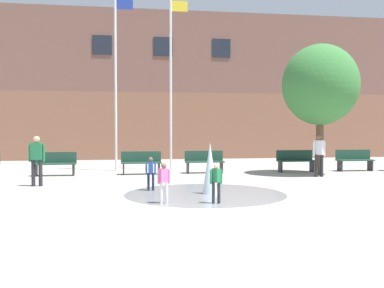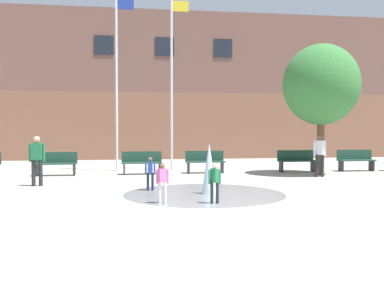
{
  "view_description": "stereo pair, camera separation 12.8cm",
  "coord_description": "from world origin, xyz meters",
  "px_view_note": "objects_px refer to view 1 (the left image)",
  "views": [
    {
      "loc": [
        -2.36,
        -8.84,
        1.84
      ],
      "look_at": [
        -0.03,
        6.25,
        1.3
      ],
      "focal_mm": 42.0,
      "sensor_mm": 36.0,
      "label": 1
    },
    {
      "loc": [
        -2.24,
        -8.86,
        1.84
      ],
      "look_at": [
        -0.03,
        6.25,
        1.3
      ],
      "focal_mm": 42.0,
      "sensor_mm": 36.0,
      "label": 2
    }
  ],
  "objects_px": {
    "park_bench_under_right_flagpole": "(204,161)",
    "street_tree_near_building": "(320,85)",
    "park_bench_near_trashcan": "(296,160)",
    "child_in_fountain": "(151,171)",
    "park_bench_far_right": "(354,160)",
    "adult_in_red": "(37,157)",
    "child_with_pink_shirt": "(164,180)",
    "flagpole_left": "(116,75)",
    "flagpole_right": "(171,76)",
    "park_bench_left_of_flagpoles": "(55,163)",
    "park_bench_center": "(141,162)",
    "child_running": "(216,180)",
    "adult_watching": "(319,152)"
  },
  "relations": [
    {
      "from": "park_bench_under_right_flagpole",
      "to": "street_tree_near_building",
      "type": "xyz_separation_m",
      "value": [
        4.42,
        -1.29,
        3.07
      ]
    },
    {
      "from": "park_bench_near_trashcan",
      "to": "child_in_fountain",
      "type": "height_order",
      "value": "child_in_fountain"
    },
    {
      "from": "park_bench_far_right",
      "to": "adult_in_red",
      "type": "bearing_deg",
      "value": -165.46
    },
    {
      "from": "child_with_pink_shirt",
      "to": "flagpole_left",
      "type": "relative_size",
      "value": 0.13
    },
    {
      "from": "flagpole_left",
      "to": "adult_in_red",
      "type": "bearing_deg",
      "value": -116.66
    },
    {
      "from": "flagpole_right",
      "to": "park_bench_left_of_flagpoles",
      "type": "bearing_deg",
      "value": -160.54
    },
    {
      "from": "park_bench_center",
      "to": "park_bench_under_right_flagpole",
      "type": "xyz_separation_m",
      "value": [
        2.59,
        0.15,
        0.0
      ]
    },
    {
      "from": "park_bench_under_right_flagpole",
      "to": "child_running",
      "type": "relative_size",
      "value": 1.62
    },
    {
      "from": "park_bench_left_of_flagpoles",
      "to": "adult_in_red",
      "type": "height_order",
      "value": "adult_in_red"
    },
    {
      "from": "child_with_pink_shirt",
      "to": "adult_in_red",
      "type": "bearing_deg",
      "value": -72.66
    },
    {
      "from": "park_bench_under_right_flagpole",
      "to": "park_bench_far_right",
      "type": "distance_m",
      "value": 6.56
    },
    {
      "from": "child_in_fountain",
      "to": "adult_watching",
      "type": "bearing_deg",
      "value": -57.89
    },
    {
      "from": "park_bench_far_right",
      "to": "flagpole_left",
      "type": "relative_size",
      "value": 0.21
    },
    {
      "from": "park_bench_center",
      "to": "flagpole_right",
      "type": "distance_m",
      "value": 4.25
    },
    {
      "from": "child_in_fountain",
      "to": "child_running",
      "type": "height_order",
      "value": "same"
    },
    {
      "from": "adult_in_red",
      "to": "flagpole_left",
      "type": "bearing_deg",
      "value": -105.93
    },
    {
      "from": "child_with_pink_shirt",
      "to": "child_in_fountain",
      "type": "bearing_deg",
      "value": -111.93
    },
    {
      "from": "park_bench_far_right",
      "to": "child_running",
      "type": "bearing_deg",
      "value": -136.11
    },
    {
      "from": "park_bench_left_of_flagpoles",
      "to": "park_bench_under_right_flagpole",
      "type": "distance_m",
      "value": 5.91
    },
    {
      "from": "child_in_fountain",
      "to": "street_tree_near_building",
      "type": "relative_size",
      "value": 0.19
    },
    {
      "from": "park_bench_left_of_flagpoles",
      "to": "adult_watching",
      "type": "bearing_deg",
      "value": -11.05
    },
    {
      "from": "flagpole_left",
      "to": "flagpole_right",
      "type": "relative_size",
      "value": 1.0
    },
    {
      "from": "child_in_fountain",
      "to": "child_running",
      "type": "distance_m",
      "value": 2.91
    },
    {
      "from": "park_bench_left_of_flagpoles",
      "to": "child_in_fountain",
      "type": "bearing_deg",
      "value": -54.29
    },
    {
      "from": "park_bench_center",
      "to": "adult_in_red",
      "type": "distance_m",
      "value": 4.7
    },
    {
      "from": "park_bench_far_right",
      "to": "child_in_fountain",
      "type": "relative_size",
      "value": 1.62
    },
    {
      "from": "park_bench_near_trashcan",
      "to": "child_with_pink_shirt",
      "type": "xyz_separation_m",
      "value": [
        -6.23,
        -7.14,
        0.1
      ]
    },
    {
      "from": "child_with_pink_shirt",
      "to": "adult_in_red",
      "type": "relative_size",
      "value": 0.62
    },
    {
      "from": "park_bench_left_of_flagpoles",
      "to": "street_tree_near_building",
      "type": "height_order",
      "value": "street_tree_near_building"
    },
    {
      "from": "park_bench_center",
      "to": "park_bench_under_right_flagpole",
      "type": "bearing_deg",
      "value": 3.27
    },
    {
      "from": "park_bench_center",
      "to": "park_bench_far_right",
      "type": "height_order",
      "value": "same"
    },
    {
      "from": "adult_in_red",
      "to": "flagpole_right",
      "type": "bearing_deg",
      "value": -124.02
    },
    {
      "from": "park_bench_far_right",
      "to": "adult_in_red",
      "type": "distance_m",
      "value": 12.99
    },
    {
      "from": "park_bench_left_of_flagpoles",
      "to": "park_bench_near_trashcan",
      "type": "xyz_separation_m",
      "value": [
        9.81,
        0.09,
        0.0
      ]
    },
    {
      "from": "adult_in_red",
      "to": "street_tree_near_building",
      "type": "xyz_separation_m",
      "value": [
        10.42,
        2.06,
        2.61
      ]
    },
    {
      "from": "adult_watching",
      "to": "park_bench_under_right_flagpole",
      "type": "bearing_deg",
      "value": -154.49
    },
    {
      "from": "child_with_pink_shirt",
      "to": "flagpole_left",
      "type": "bearing_deg",
      "value": -108.14
    },
    {
      "from": "adult_watching",
      "to": "adult_in_red",
      "type": "bearing_deg",
      "value": -119.81
    },
    {
      "from": "child_with_pink_shirt",
      "to": "park_bench_center",
      "type": "bearing_deg",
      "value": -114.14
    },
    {
      "from": "park_bench_left_of_flagpoles",
      "to": "child_with_pink_shirt",
      "type": "bearing_deg",
      "value": -63.08
    },
    {
      "from": "park_bench_near_trashcan",
      "to": "child_running",
      "type": "distance_m",
      "value": 8.88
    },
    {
      "from": "park_bench_left_of_flagpoles",
      "to": "child_running",
      "type": "distance_m",
      "value": 8.73
    },
    {
      "from": "park_bench_left_of_flagpoles",
      "to": "child_running",
      "type": "height_order",
      "value": "child_running"
    },
    {
      "from": "park_bench_far_right",
      "to": "child_with_pink_shirt",
      "type": "relative_size",
      "value": 1.62
    },
    {
      "from": "park_bench_center",
      "to": "child_in_fountain",
      "type": "height_order",
      "value": "child_in_fountain"
    },
    {
      "from": "child_running",
      "to": "flagpole_left",
      "type": "height_order",
      "value": "flagpole_left"
    },
    {
      "from": "park_bench_under_right_flagpole",
      "to": "flagpole_right",
      "type": "bearing_deg",
      "value": 128.44
    },
    {
      "from": "park_bench_far_right",
      "to": "street_tree_near_building",
      "type": "relative_size",
      "value": 0.31
    },
    {
      "from": "child_with_pink_shirt",
      "to": "adult_watching",
      "type": "bearing_deg",
      "value": -167.42
    },
    {
      "from": "park_bench_under_right_flagpole",
      "to": "adult_in_red",
      "type": "height_order",
      "value": "adult_in_red"
    }
  ]
}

